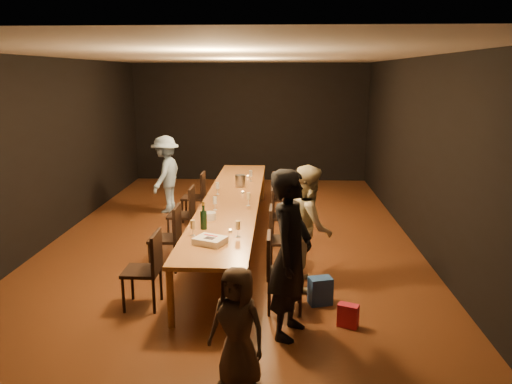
{
  "coord_description": "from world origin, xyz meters",
  "views": [
    {
      "loc": [
        0.78,
        -7.87,
        2.74
      ],
      "look_at": [
        0.42,
        -0.59,
        1.0
      ],
      "focal_mm": 35.0,
      "sensor_mm": 36.0,
      "label": 1
    }
  ],
  "objects_px": {
    "chair_right_2": "(284,216)",
    "woman_tan": "(308,226)",
    "woman_birthday": "(291,254)",
    "champagne_bottle": "(204,216)",
    "chair_left_2": "(181,214)",
    "man_blue": "(166,174)",
    "chair_right_3": "(283,198)",
    "ice_bucket": "(240,181)",
    "birthday_cake": "(210,241)",
    "chair_right_1": "(284,239)",
    "chair_left_3": "(193,197)",
    "chair_left_1": "(165,238)",
    "child": "(238,327)",
    "chair_left_0": "(142,270)",
    "chair_right_0": "(285,273)",
    "table": "(232,201)",
    "plate_stack": "(210,216)"
  },
  "relations": [
    {
      "from": "chair_left_3",
      "to": "ice_bucket",
      "type": "distance_m",
      "value": 1.04
    },
    {
      "from": "table",
      "to": "champagne_bottle",
      "type": "distance_m",
      "value": 1.69
    },
    {
      "from": "table",
      "to": "chair_right_0",
      "type": "xyz_separation_m",
      "value": [
        0.85,
        -2.4,
        -0.24
      ]
    },
    {
      "from": "chair_left_2",
      "to": "birthday_cake",
      "type": "distance_m",
      "value": 2.4
    },
    {
      "from": "birthday_cake",
      "to": "chair_right_1",
      "type": "bearing_deg",
      "value": 72.77
    },
    {
      "from": "child",
      "to": "man_blue",
      "type": "bearing_deg",
      "value": 133.03
    },
    {
      "from": "chair_right_2",
      "to": "chair_left_1",
      "type": "distance_m",
      "value": 2.08
    },
    {
      "from": "chair_left_0",
      "to": "woman_tan",
      "type": "height_order",
      "value": "woman_tan"
    },
    {
      "from": "chair_left_2",
      "to": "woman_birthday",
      "type": "bearing_deg",
      "value": -149.42
    },
    {
      "from": "woman_birthday",
      "to": "champagne_bottle",
      "type": "bearing_deg",
      "value": 59.34
    },
    {
      "from": "chair_left_0",
      "to": "chair_right_3",
      "type": "bearing_deg",
      "value": -25.28
    },
    {
      "from": "chair_left_2",
      "to": "chair_left_3",
      "type": "relative_size",
      "value": 1.0
    },
    {
      "from": "chair_right_3",
      "to": "man_blue",
      "type": "height_order",
      "value": "man_blue"
    },
    {
      "from": "woman_birthday",
      "to": "chair_right_0",
      "type": "bearing_deg",
      "value": 23.97
    },
    {
      "from": "table",
      "to": "chair_right_1",
      "type": "relative_size",
      "value": 6.45
    },
    {
      "from": "chair_left_0",
      "to": "chair_left_1",
      "type": "xyz_separation_m",
      "value": [
        0.0,
        1.2,
        0.0
      ]
    },
    {
      "from": "chair_left_3",
      "to": "champagne_bottle",
      "type": "relative_size",
      "value": 2.55
    },
    {
      "from": "chair_left_2",
      "to": "ice_bucket",
      "type": "distance_m",
      "value": 1.35
    },
    {
      "from": "birthday_cake",
      "to": "plate_stack",
      "type": "xyz_separation_m",
      "value": [
        -0.15,
        1.02,
        0.01
      ]
    },
    {
      "from": "plate_stack",
      "to": "champagne_bottle",
      "type": "relative_size",
      "value": 0.49
    },
    {
      "from": "man_blue",
      "to": "plate_stack",
      "type": "height_order",
      "value": "man_blue"
    },
    {
      "from": "table",
      "to": "ice_bucket",
      "type": "relative_size",
      "value": 29.45
    },
    {
      "from": "chair_right_2",
      "to": "chair_right_0",
      "type": "bearing_deg",
      "value": -0.0
    },
    {
      "from": "table",
      "to": "child",
      "type": "bearing_deg",
      "value": -83.82
    },
    {
      "from": "chair_left_2",
      "to": "ice_bucket",
      "type": "height_order",
      "value": "ice_bucket"
    },
    {
      "from": "chair_right_3",
      "to": "ice_bucket",
      "type": "relative_size",
      "value": 4.56
    },
    {
      "from": "woman_tan",
      "to": "birthday_cake",
      "type": "relative_size",
      "value": 3.7
    },
    {
      "from": "chair_right_0",
      "to": "chair_left_3",
      "type": "relative_size",
      "value": 1.0
    },
    {
      "from": "chair_left_2",
      "to": "man_blue",
      "type": "height_order",
      "value": "man_blue"
    },
    {
      "from": "chair_right_2",
      "to": "woman_tan",
      "type": "bearing_deg",
      "value": 10.36
    },
    {
      "from": "chair_right_1",
      "to": "woman_birthday",
      "type": "relative_size",
      "value": 0.51
    },
    {
      "from": "chair_left_2",
      "to": "woman_birthday",
      "type": "relative_size",
      "value": 0.51
    },
    {
      "from": "chair_right_0",
      "to": "chair_left_3",
      "type": "distance_m",
      "value": 3.98
    },
    {
      "from": "chair_right_3",
      "to": "champagne_bottle",
      "type": "relative_size",
      "value": 2.55
    },
    {
      "from": "chair_right_3",
      "to": "ice_bucket",
      "type": "bearing_deg",
      "value": -69.62
    },
    {
      "from": "chair_left_0",
      "to": "champagne_bottle",
      "type": "distance_m",
      "value": 1.09
    },
    {
      "from": "birthday_cake",
      "to": "champagne_bottle",
      "type": "xyz_separation_m",
      "value": [
        -0.16,
        0.58,
        0.14
      ]
    },
    {
      "from": "woman_birthday",
      "to": "ice_bucket",
      "type": "bearing_deg",
      "value": 31.05
    },
    {
      "from": "champagne_bottle",
      "to": "chair_left_2",
      "type": "bearing_deg",
      "value": 111.09
    },
    {
      "from": "ice_bucket",
      "to": "chair_right_2",
      "type": "bearing_deg",
      "value": -49.26
    },
    {
      "from": "champagne_bottle",
      "to": "child",
      "type": "bearing_deg",
      "value": -74.17
    },
    {
      "from": "champagne_bottle",
      "to": "ice_bucket",
      "type": "bearing_deg",
      "value": 83.83
    },
    {
      "from": "chair_left_2",
      "to": "chair_left_3",
      "type": "height_order",
      "value": "same"
    },
    {
      "from": "chair_left_0",
      "to": "plate_stack",
      "type": "distance_m",
      "value": 1.39
    },
    {
      "from": "chair_left_1",
      "to": "child",
      "type": "xyz_separation_m",
      "value": [
        1.27,
        -2.68,
        0.09
      ]
    },
    {
      "from": "child",
      "to": "chair_left_3",
      "type": "bearing_deg",
      "value": 128.42
    },
    {
      "from": "chair_right_0",
      "to": "woman_tan",
      "type": "distance_m",
      "value": 0.88
    },
    {
      "from": "chair_left_2",
      "to": "child",
      "type": "height_order",
      "value": "child"
    },
    {
      "from": "chair_right_0",
      "to": "champagne_bottle",
      "type": "distance_m",
      "value": 1.38
    },
    {
      "from": "chair_right_3",
      "to": "chair_left_3",
      "type": "bearing_deg",
      "value": -90.0
    }
  ]
}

